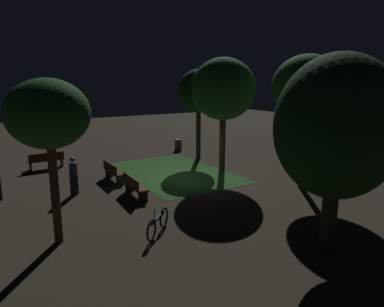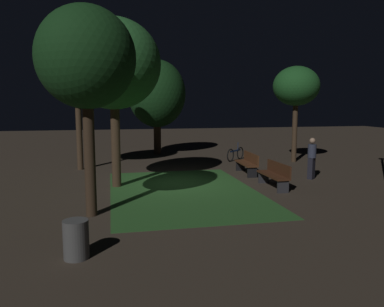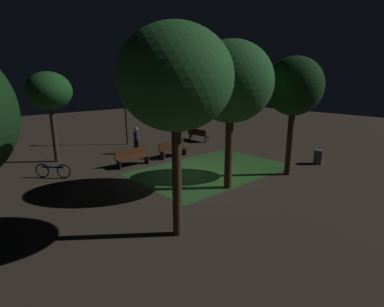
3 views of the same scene
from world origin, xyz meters
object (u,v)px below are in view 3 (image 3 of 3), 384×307
bench_by_lamp (173,149)px  lamp_post_plaza_east (125,95)px  trash_bin (318,157)px  tree_tall_center (176,79)px  bench_corner (132,157)px  bench_back_row (198,134)px  tree_right_canopy (294,87)px  tree_back_left (49,92)px  bicycle (53,171)px  pedestrian (137,140)px  tree_lawn_side (231,83)px

bench_by_lamp → lamp_post_plaza_east: (0.28, -4.70, 2.86)m
bench_by_lamp → trash_bin: size_ratio=2.42×
bench_by_lamp → lamp_post_plaza_east: size_ratio=0.36×
tree_tall_center → bench_corner: bearing=-110.7°
bench_corner → tree_tall_center: size_ratio=0.32×
bench_back_row → lamp_post_plaza_east: (4.42, -2.40, 2.86)m
bench_by_lamp → bench_corner: size_ratio=0.99×
bench_corner → tree_right_canopy: (-4.70, 6.10, 3.54)m
tree_right_canopy → lamp_post_plaza_east: (2.33, -10.80, -0.68)m
tree_back_left → bicycle: tree_back_left is taller
tree_right_canopy → tree_back_left: size_ratio=1.13×
bench_by_lamp → pedestrian: size_ratio=1.12×
bench_by_lamp → bench_back_row: same height
tree_tall_center → tree_lawn_side: tree_lawn_side is taller
tree_tall_center → bench_back_row: bearing=-135.6°
tree_back_left → bench_by_lamp: bearing=147.0°
tree_back_left → lamp_post_plaza_east: 5.20m
bench_back_row → tree_back_left: bearing=-6.9°
tree_tall_center → pedestrian: bearing=-114.8°
bicycle → pedestrian: (-5.20, -1.33, 0.51)m
bench_by_lamp → tree_lawn_side: (1.36, 5.39, 3.75)m
bicycle → pedestrian: pedestrian is taller
trash_bin → pedestrian: bearing=-54.2°
bench_corner → pedestrian: size_ratio=1.13×
bench_corner → lamp_post_plaza_east: bearing=-116.8°
tree_right_canopy → bicycle: bearing=-39.0°
tree_right_canopy → trash_bin: bearing=176.9°
tree_back_left → trash_bin: size_ratio=6.37×
bench_by_lamp → bicycle: size_ratio=1.40×
tree_back_left → tree_tall_center: bearing=90.2°
trash_bin → pedestrian: (5.98, -8.29, 0.48)m
bench_by_lamp → lamp_post_plaza_east: 5.51m
trash_bin → pedestrian: 10.23m
bench_corner → tree_right_canopy: 8.48m
trash_bin → bench_by_lamp: bearing=-52.2°
lamp_post_plaza_east → pedestrian: 3.74m
tree_tall_center → bicycle: 8.69m
tree_right_canopy → trash_bin: tree_right_canopy is taller
pedestrian → bench_back_row: bearing=-177.1°
tree_lawn_side → bicycle: bearing=-50.8°
tree_right_canopy → trash_bin: size_ratio=7.17×
bench_corner → tree_tall_center: bearing=69.3°
lamp_post_plaza_east → tree_back_left: bearing=14.1°
tree_tall_center → tree_back_left: size_ratio=1.22×
bench_corner → bench_by_lamp: bearing=-180.0°
trash_bin → bench_corner: bearing=-39.8°
bench_corner → tree_lawn_side: tree_lawn_side is taller
tree_right_canopy → tree_lawn_side: size_ratio=0.92×
tree_tall_center → pedestrian: (-4.13, -8.95, -3.53)m
tree_back_left → trash_bin: tree_back_left is taller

